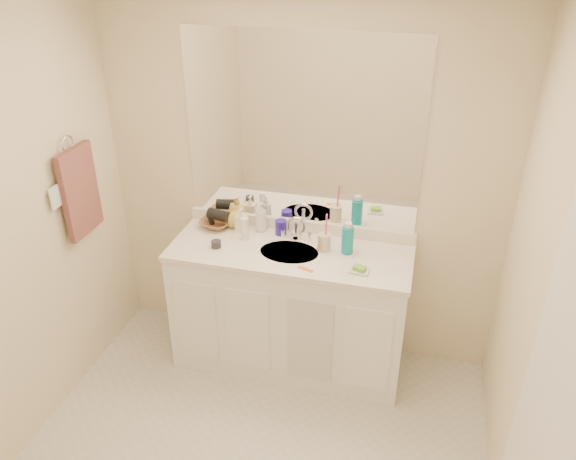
# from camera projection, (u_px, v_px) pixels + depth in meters

# --- Properties ---
(ceiling) EXTENTS (2.60, 2.60, 0.02)m
(ceiling) POSITION_uv_depth(u_px,v_px,m) (216.00, 14.00, 1.91)
(ceiling) COLOR white
(ceiling) RESTS_ON wall_back
(wall_back) EXTENTS (2.60, 0.02, 2.40)m
(wall_back) POSITION_uv_depth(u_px,v_px,m) (301.00, 186.00, 3.59)
(wall_back) COLOR beige
(wall_back) RESTS_ON floor
(wall_right) EXTENTS (0.02, 2.60, 2.40)m
(wall_right) POSITION_uv_depth(u_px,v_px,m) (547.00, 351.00, 2.19)
(wall_right) COLOR beige
(wall_right) RESTS_ON floor
(vanity_cabinet) EXTENTS (1.50, 0.55, 0.85)m
(vanity_cabinet) POSITION_uv_depth(u_px,v_px,m) (290.00, 309.00, 3.72)
(vanity_cabinet) COLOR white
(vanity_cabinet) RESTS_ON floor
(countertop) EXTENTS (1.52, 0.57, 0.03)m
(countertop) POSITION_uv_depth(u_px,v_px,m) (290.00, 252.00, 3.51)
(countertop) COLOR white
(countertop) RESTS_ON vanity_cabinet
(backsplash) EXTENTS (1.52, 0.03, 0.08)m
(backsplash) POSITION_uv_depth(u_px,v_px,m) (300.00, 226.00, 3.71)
(backsplash) COLOR white
(backsplash) RESTS_ON countertop
(sink_basin) EXTENTS (0.37, 0.37, 0.02)m
(sink_basin) POSITION_uv_depth(u_px,v_px,m) (289.00, 253.00, 3.49)
(sink_basin) COLOR beige
(sink_basin) RESTS_ON countertop
(faucet) EXTENTS (0.02, 0.02, 0.11)m
(faucet) POSITION_uv_depth(u_px,v_px,m) (296.00, 231.00, 3.61)
(faucet) COLOR silver
(faucet) RESTS_ON countertop
(mirror) EXTENTS (1.48, 0.01, 1.20)m
(mirror) POSITION_uv_depth(u_px,v_px,m) (301.00, 132.00, 3.41)
(mirror) COLOR white
(mirror) RESTS_ON wall_back
(blue_mug) EXTENTS (0.09, 0.09, 0.10)m
(blue_mug) POSITION_uv_depth(u_px,v_px,m) (281.00, 227.00, 3.67)
(blue_mug) COLOR #2717A1
(blue_mug) RESTS_ON countertop
(tan_cup) EXTENTS (0.10, 0.10, 0.11)m
(tan_cup) POSITION_uv_depth(u_px,v_px,m) (324.00, 242.00, 3.48)
(tan_cup) COLOR beige
(tan_cup) RESTS_ON countertop
(toothbrush) EXTENTS (0.02, 0.04, 0.22)m
(toothbrush) POSITION_uv_depth(u_px,v_px,m) (326.00, 229.00, 3.44)
(toothbrush) COLOR #EB3D66
(toothbrush) RESTS_ON tan_cup
(mouthwash_bottle) EXTENTS (0.07, 0.07, 0.17)m
(mouthwash_bottle) POSITION_uv_depth(u_px,v_px,m) (348.00, 240.00, 3.44)
(mouthwash_bottle) COLOR #0D90A1
(mouthwash_bottle) RESTS_ON countertop
(soap_dish) EXTENTS (0.12, 0.10, 0.01)m
(soap_dish) POSITION_uv_depth(u_px,v_px,m) (359.00, 271.00, 3.28)
(soap_dish) COLOR silver
(soap_dish) RESTS_ON countertop
(green_soap) EXTENTS (0.08, 0.07, 0.02)m
(green_soap) POSITION_uv_depth(u_px,v_px,m) (360.00, 268.00, 3.27)
(green_soap) COLOR #70BD2E
(green_soap) RESTS_ON soap_dish
(orange_comb) EXTENTS (0.10, 0.06, 0.00)m
(orange_comb) POSITION_uv_depth(u_px,v_px,m) (305.00, 269.00, 3.31)
(orange_comb) COLOR orange
(orange_comb) RESTS_ON countertop
(dark_jar) EXTENTS (0.07, 0.07, 0.04)m
(dark_jar) POSITION_uv_depth(u_px,v_px,m) (216.00, 244.00, 3.53)
(dark_jar) COLOR #2A2A2F
(dark_jar) RESTS_ON countertop
(extra_white_bottle) EXTENTS (0.06, 0.06, 0.15)m
(extra_white_bottle) POSITION_uv_depth(u_px,v_px,m) (245.00, 229.00, 3.59)
(extra_white_bottle) COLOR white
(extra_white_bottle) RESTS_ON countertop
(soap_bottle_white) EXTENTS (0.09, 0.09, 0.20)m
(soap_bottle_white) POSITION_uv_depth(u_px,v_px,m) (261.00, 217.00, 3.69)
(soap_bottle_white) COLOR white
(soap_bottle_white) RESTS_ON countertop
(soap_bottle_cream) EXTENTS (0.08, 0.08, 0.16)m
(soap_bottle_cream) POSITION_uv_depth(u_px,v_px,m) (242.00, 220.00, 3.69)
(soap_bottle_cream) COLOR #FCF4CE
(soap_bottle_cream) RESTS_ON countertop
(soap_bottle_yellow) EXTENTS (0.17, 0.17, 0.17)m
(soap_bottle_yellow) POSITION_uv_depth(u_px,v_px,m) (233.00, 215.00, 3.75)
(soap_bottle_yellow) COLOR gold
(soap_bottle_yellow) RESTS_ON countertop
(wicker_basket) EXTENTS (0.26, 0.26, 0.05)m
(wicker_basket) POSITION_uv_depth(u_px,v_px,m) (217.00, 223.00, 3.77)
(wicker_basket) COLOR brown
(wicker_basket) RESTS_ON countertop
(hair_dryer) EXTENTS (0.16, 0.10, 0.08)m
(hair_dryer) POSITION_uv_depth(u_px,v_px,m) (219.00, 215.00, 3.73)
(hair_dryer) COLOR black
(hair_dryer) RESTS_ON wicker_basket
(towel_ring) EXTENTS (0.01, 0.11, 0.11)m
(towel_ring) POSITION_uv_depth(u_px,v_px,m) (68.00, 144.00, 3.25)
(towel_ring) COLOR silver
(towel_ring) RESTS_ON wall_left
(hand_towel) EXTENTS (0.04, 0.32, 0.55)m
(hand_towel) POSITION_uv_depth(u_px,v_px,m) (80.00, 191.00, 3.39)
(hand_towel) COLOR brown
(hand_towel) RESTS_ON towel_ring
(switch_plate) EXTENTS (0.01, 0.08, 0.13)m
(switch_plate) POSITION_uv_depth(u_px,v_px,m) (55.00, 197.00, 3.20)
(switch_plate) COLOR white
(switch_plate) RESTS_ON wall_left
(door) EXTENTS (0.02, 0.82, 2.00)m
(door) POSITION_uv_depth(u_px,v_px,m) (543.00, 446.00, 2.04)
(door) COLOR white
(door) RESTS_ON floor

